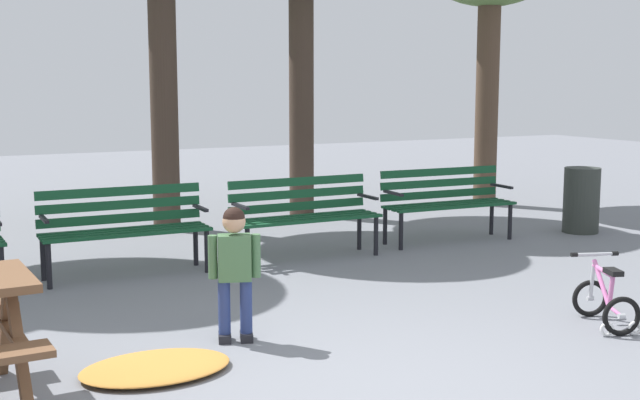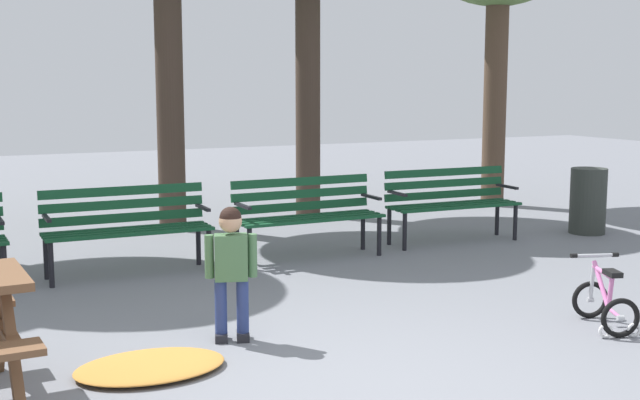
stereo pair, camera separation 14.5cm
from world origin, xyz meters
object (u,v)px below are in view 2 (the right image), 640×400
(park_bench_left, at_px, (126,223))
(trash_bin, at_px, (588,201))
(child_standing, at_px, (231,263))
(park_bench_right, at_px, (306,210))
(kids_bicycle, at_px, (605,302))
(park_bench_far_right, at_px, (450,198))

(park_bench_left, bearing_deg, trash_bin, -2.89)
(child_standing, bearing_deg, park_bench_right, 54.37)
(child_standing, xyz_separation_m, kids_bicycle, (2.68, -0.94, -0.37))
(trash_bin, bearing_deg, park_bench_right, 176.71)
(park_bench_far_right, height_order, kids_bicycle, park_bench_far_right)
(kids_bicycle, bearing_deg, trash_bin, 48.37)
(kids_bicycle, distance_m, trash_bin, 4.16)
(park_bench_far_right, relative_size, child_standing, 1.63)
(park_bench_left, height_order, park_bench_far_right, same)
(park_bench_far_right, relative_size, kids_bicycle, 2.57)
(park_bench_far_right, height_order, trash_bin, park_bench_far_right)
(park_bench_left, height_order, park_bench_right, same)
(park_bench_left, relative_size, park_bench_far_right, 0.99)
(trash_bin, bearing_deg, kids_bicycle, -131.63)
(child_standing, relative_size, trash_bin, 1.22)
(park_bench_far_right, height_order, child_standing, child_standing)
(park_bench_right, xyz_separation_m, child_standing, (-1.70, -2.37, 0.07))
(child_standing, bearing_deg, trash_bin, 21.65)
(park_bench_left, bearing_deg, kids_bicycle, -49.66)
(park_bench_right, distance_m, trash_bin, 3.75)
(park_bench_left, distance_m, park_bench_right, 1.90)
(park_bench_left, xyz_separation_m, park_bench_far_right, (3.80, 0.02, 0.00))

